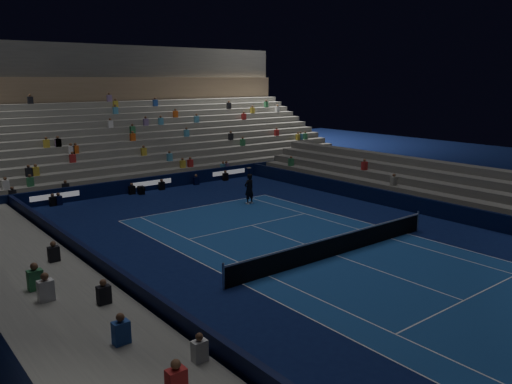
{
  "coord_description": "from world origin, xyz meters",
  "views": [
    {
      "loc": [
        -17.09,
        -15.46,
        8.07
      ],
      "look_at": [
        0.0,
        6.0,
        2.0
      ],
      "focal_mm": 36.03,
      "sensor_mm": 36.0,
      "label": 1
    }
  ],
  "objects": [
    {
      "name": "grandstand_west",
      "position": [
        -13.17,
        0.0,
        0.92
      ],
      "size": [
        5.0,
        37.0,
        2.5
      ],
      "color": "gray",
      "rests_on": "ground"
    },
    {
      "name": "broadcast_camera",
      "position": [
        -1.22,
        17.62,
        0.29
      ],
      "size": [
        0.51,
        0.92,
        0.57
      ],
      "color": "black",
      "rests_on": "ground"
    },
    {
      "name": "ground",
      "position": [
        0.0,
        0.0,
        0.0
      ],
      "size": [
        90.0,
        90.0,
        0.0
      ],
      "primitive_type": "plane",
      "color": "#0B1645",
      "rests_on": "ground"
    },
    {
      "name": "sponsor_barrier_far",
      "position": [
        0.0,
        18.5,
        0.5
      ],
      "size": [
        44.0,
        0.25,
        1.0
      ],
      "primitive_type": "cube",
      "color": "black",
      "rests_on": "ground"
    },
    {
      "name": "sponsor_barrier_west",
      "position": [
        -9.7,
        0.0,
        0.5
      ],
      "size": [
        0.25,
        37.0,
        1.0
      ],
      "primitive_type": "cube",
      "color": "black",
      "rests_on": "ground"
    },
    {
      "name": "grandstand_main",
      "position": [
        0.0,
        27.9,
        3.38
      ],
      "size": [
        44.0,
        15.2,
        11.2
      ],
      "color": "slate",
      "rests_on": "ground"
    },
    {
      "name": "sponsor_barrier_east",
      "position": [
        9.7,
        0.0,
        0.5
      ],
      "size": [
        0.25,
        37.0,
        1.0
      ],
      "primitive_type": "cube",
      "color": "black",
      "rests_on": "ground"
    },
    {
      "name": "tennis_net",
      "position": [
        0.0,
        0.0,
        0.5
      ],
      "size": [
        12.9,
        0.1,
        1.1
      ],
      "color": "#B2B2B7",
      "rests_on": "ground"
    },
    {
      "name": "grandstand_east",
      "position": [
        13.17,
        0.0,
        0.92
      ],
      "size": [
        5.0,
        37.0,
        2.5
      ],
      "color": "#5F5F5B",
      "rests_on": "ground"
    },
    {
      "name": "tennis_player",
      "position": [
        3.03,
        10.54,
        1.01
      ],
      "size": [
        0.78,
        0.54,
        2.02
      ],
      "primitive_type": "imported",
      "rotation": [
        0.0,
        0.0,
        3.23
      ],
      "color": "black",
      "rests_on": "ground"
    },
    {
      "name": "court_surface",
      "position": [
        0.0,
        0.0,
        0.01
      ],
      "size": [
        10.97,
        23.77,
        0.01
      ],
      "primitive_type": "cube",
      "color": "navy",
      "rests_on": "ground"
    }
  ]
}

